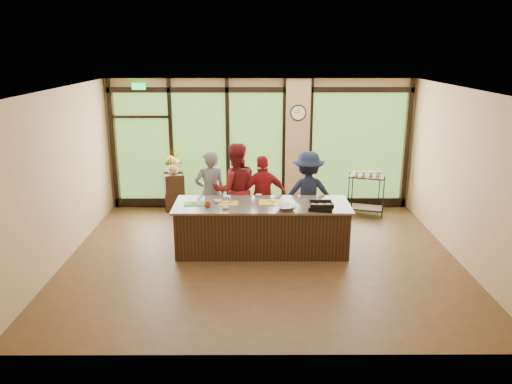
{
  "coord_description": "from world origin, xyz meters",
  "views": [
    {
      "loc": [
        -0.14,
        -8.37,
        3.67
      ],
      "look_at": [
        -0.11,
        0.4,
        1.11
      ],
      "focal_mm": 35.0,
      "sensor_mm": 36.0,
      "label": 1
    }
  ],
  "objects_px": {
    "island_base": "(262,228)",
    "bar_cart": "(366,189)",
    "cook_right": "(308,194)",
    "roasting_pan": "(321,208)",
    "cook_left": "(210,193)",
    "flower_stand": "(175,192)"
  },
  "relations": [
    {
      "from": "island_base",
      "to": "flower_stand",
      "type": "distance_m",
      "value": 3.16
    },
    {
      "from": "cook_right",
      "to": "island_base",
      "type": "bearing_deg",
      "value": 38.76
    },
    {
      "from": "cook_left",
      "to": "island_base",
      "type": "bearing_deg",
      "value": 122.14
    },
    {
      "from": "flower_stand",
      "to": "bar_cart",
      "type": "distance_m",
      "value": 4.37
    },
    {
      "from": "cook_right",
      "to": "bar_cart",
      "type": "bearing_deg",
      "value": -144.3
    },
    {
      "from": "cook_right",
      "to": "flower_stand",
      "type": "height_order",
      "value": "cook_right"
    },
    {
      "from": "island_base",
      "to": "cook_right",
      "type": "bearing_deg",
      "value": 42.17
    },
    {
      "from": "cook_right",
      "to": "roasting_pan",
      "type": "relative_size",
      "value": 4.21
    },
    {
      "from": "island_base",
      "to": "cook_left",
      "type": "height_order",
      "value": "cook_left"
    },
    {
      "from": "cook_left",
      "to": "roasting_pan",
      "type": "distance_m",
      "value": 2.38
    },
    {
      "from": "island_base",
      "to": "flower_stand",
      "type": "xyz_separation_m",
      "value": [
        -1.99,
        2.45,
        -0.0
      ]
    },
    {
      "from": "cook_right",
      "to": "bar_cart",
      "type": "height_order",
      "value": "cook_right"
    },
    {
      "from": "flower_stand",
      "to": "bar_cart",
      "type": "relative_size",
      "value": 0.84
    },
    {
      "from": "island_base",
      "to": "bar_cart",
      "type": "distance_m",
      "value": 3.09
    },
    {
      "from": "cook_left",
      "to": "roasting_pan",
      "type": "height_order",
      "value": "cook_left"
    },
    {
      "from": "bar_cart",
      "to": "roasting_pan",
      "type": "bearing_deg",
      "value": -101.26
    },
    {
      "from": "roasting_pan",
      "to": "island_base",
      "type": "bearing_deg",
      "value": 173.53
    },
    {
      "from": "island_base",
      "to": "cook_right",
      "type": "height_order",
      "value": "cook_right"
    },
    {
      "from": "roasting_pan",
      "to": "cook_right",
      "type": "bearing_deg",
      "value": 107.7
    },
    {
      "from": "island_base",
      "to": "cook_left",
      "type": "bearing_deg",
      "value": 139.73
    },
    {
      "from": "flower_stand",
      "to": "bar_cart",
      "type": "xyz_separation_m",
      "value": [
        4.34,
        -0.45,
        0.18
      ]
    },
    {
      "from": "bar_cart",
      "to": "flower_stand",
      "type": "bearing_deg",
      "value": -167.95
    }
  ]
}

